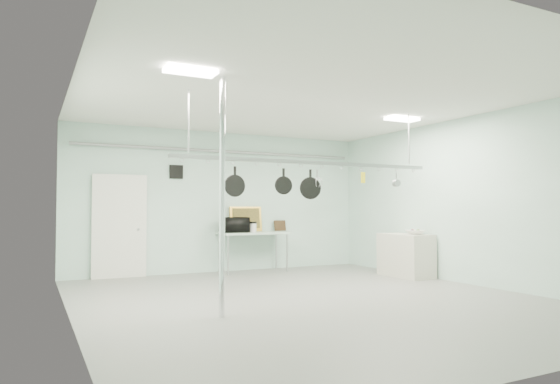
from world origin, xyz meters
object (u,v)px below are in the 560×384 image
prep_table (253,235)px  skillet_right (310,184)px  fruit_bowl (415,232)px  coffee_canister (253,228)px  microwave (234,225)px  skillet_mid (284,181)px  side_cabinet (406,255)px  skillet_left (235,181)px  chrome_pole (222,196)px  pot_rack (311,161)px

prep_table → skillet_right: bearing=-97.2°
fruit_bowl → coffee_canister: bearing=138.3°
microwave → skillet_mid: skillet_mid is taller
side_cabinet → microwave: microwave is taller
skillet_left → side_cabinet: bearing=13.3°
chrome_pole → fruit_bowl: 5.20m
microwave → skillet_right: (0.07, -3.25, 0.76)m
chrome_pole → skillet_right: bearing=25.6°
side_cabinet → fruit_bowl: fruit_bowl is taller
side_cabinet → skillet_left: skillet_left is taller
side_cabinet → skillet_left: bearing=-165.7°
skillet_mid → fruit_bowl: bearing=22.7°
chrome_pole → pot_rack: chrome_pole is taller
side_cabinet → pot_rack: bearing=-159.6°
chrome_pole → skillet_mid: size_ratio=8.06×
chrome_pole → skillet_right: 2.10m
side_cabinet → fruit_bowl: (0.01, -0.29, 0.50)m
coffee_canister → skillet_left: skillet_left is taller
coffee_canister → fruit_bowl: (2.64, -2.35, -0.06)m
pot_rack → skillet_left: size_ratio=10.79×
pot_rack → microwave: pot_rack is taller
side_cabinet → fruit_bowl: bearing=-87.4°
pot_rack → skillet_right: (-0.02, 0.00, -0.39)m
microwave → coffee_canister: (0.41, -0.09, -0.07)m
coffee_canister → skillet_right: bearing=-96.2°
side_cabinet → microwave: bearing=144.7°
pot_rack → skillet_mid: bearing=180.0°
microwave → fruit_bowl: bearing=149.8°
prep_table → fruit_bowl: (2.56, -2.49, 0.11)m
pot_rack → fruit_bowl: pot_rack is taller
skillet_left → prep_table: bearing=60.9°
chrome_pole → prep_table: chrome_pole is taller
prep_table → pot_rack: 3.61m
side_cabinet → prep_table: bearing=139.2°
chrome_pole → skillet_mid: chrome_pole is taller
fruit_bowl → prep_table: bearing=135.9°
skillet_left → skillet_mid: size_ratio=1.12×
fruit_bowl → skillet_left: bearing=-169.3°
prep_table → skillet_mid: bearing=-105.6°
prep_table → skillet_left: skillet_left is taller
fruit_bowl → skillet_mid: bearing=-166.8°
fruit_bowl → skillet_right: size_ratio=0.76×
coffee_canister → skillet_right: 3.29m
chrome_pole → side_cabinet: 5.37m
pot_rack → chrome_pole: bearing=-154.7°
skillet_left → pot_rack: bearing=-1.0°
prep_table → microwave: (-0.48, -0.05, 0.24)m
side_cabinet → skillet_left: size_ratio=2.70×
fruit_bowl → side_cabinet: bearing=92.6°
pot_rack → coffee_canister: (0.32, 3.16, -1.22)m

